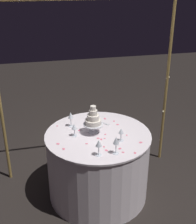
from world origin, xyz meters
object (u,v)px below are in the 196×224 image
tiered_cake (93,120)px  wine_glass_4 (71,116)px  decorative_arch (87,65)px  cake_knife (97,121)px  wine_glass_3 (99,144)px  main_table (98,165)px  wine_glass_2 (116,141)px  wine_glass_1 (74,127)px  wine_glass_0 (121,132)px

tiered_cake → wine_glass_4: tiered_cake is taller
tiered_cake → decorative_arch: bearing=85.2°
wine_glass_4 → cake_knife: (0.32, 0.06, -0.13)m
tiered_cake → wine_glass_3: bearing=-95.6°
decorative_arch → main_table: decorative_arch is taller
wine_glass_2 → wine_glass_4: (-0.34, 0.66, -0.01)m
wine_glass_2 → wine_glass_4: size_ratio=1.03×
tiered_cake → wine_glass_1: 0.22m
wine_glass_4 → wine_glass_3: bearing=-75.4°
wine_glass_2 → cake_knife: size_ratio=0.76×
decorative_arch → wine_glass_4: 0.63m
decorative_arch → wine_glass_3: 1.08m
wine_glass_0 → wine_glass_2: wine_glass_2 is taller
main_table → wine_glass_3: wine_glass_3 is taller
decorative_arch → wine_glass_4: (-0.26, -0.30, -0.49)m
wine_glass_1 → wine_glass_2: bearing=-52.3°
wine_glass_0 → tiered_cake: bearing=135.8°
main_table → wine_glass_4: 0.64m
main_table → wine_glass_4: wine_glass_4 is taller
decorative_arch → wine_glass_1: decorative_arch is taller
decorative_arch → wine_glass_3: (-0.09, -0.95, -0.50)m
wine_glass_3 → wine_glass_4: (-0.17, 0.66, 0.00)m
tiered_cake → wine_glass_0: bearing=-44.2°
wine_glass_2 → wine_glass_4: wine_glass_2 is taller
wine_glass_1 → cake_knife: size_ratio=0.59×
main_table → cake_knife: 0.51m
wine_glass_1 → wine_glass_3: wine_glass_3 is taller
wine_glass_1 → cake_knife: wine_glass_1 is taller
decorative_arch → tiered_cake: decorative_arch is taller
cake_knife → decorative_arch: bearing=105.1°
main_table → wine_glass_1: bearing=175.0°
decorative_arch → main_table: bearing=-90.0°
decorative_arch → wine_glass_2: decorative_arch is taller
wine_glass_1 → cake_knife: bearing=41.9°
wine_glass_3 → wine_glass_1: bearing=111.3°
tiered_cake → wine_glass_2: 0.47m
decorative_arch → wine_glass_1: bearing=-115.7°
wine_glass_2 → main_table: bearing=101.2°
wine_glass_2 → cake_knife: 0.73m
main_table → tiered_cake: size_ratio=3.63×
wine_glass_1 → cake_knife: 0.44m
decorative_arch → wine_glass_4: bearing=-131.0°
wine_glass_0 → wine_glass_3: 0.36m
main_table → decorative_arch: bearing=90.0°
wine_glass_2 → cake_knife: bearing=91.4°
wine_glass_2 → wine_glass_0: bearing=61.9°
wine_glass_1 → wine_glass_2: wine_glass_2 is taller
wine_glass_0 → wine_glass_2: bearing=-118.1°
decorative_arch → tiered_cake: bearing=-94.8°
wine_glass_4 → decorative_arch: bearing=49.0°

